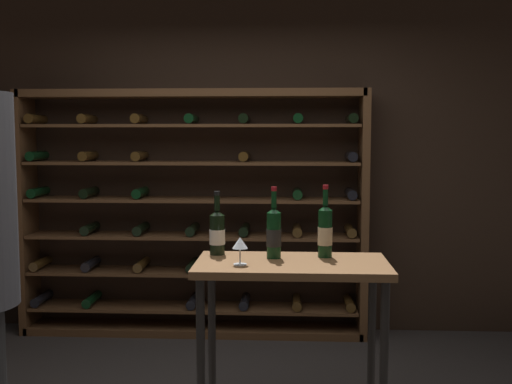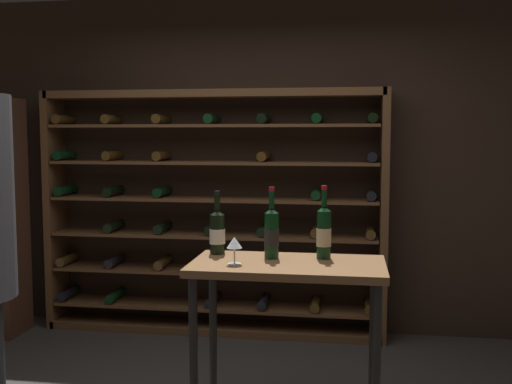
% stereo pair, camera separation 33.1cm
% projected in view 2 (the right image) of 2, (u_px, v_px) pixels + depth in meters
% --- Properties ---
extents(back_wall, '(5.38, 0.10, 2.74)m').
position_uv_depth(back_wall, '(265.00, 164.00, 5.04)').
color(back_wall, '#332319').
rests_on(back_wall, ground).
extents(wine_rack, '(2.78, 0.32, 1.96)m').
position_uv_depth(wine_rack, '(213.00, 214.00, 4.93)').
color(wine_rack, brown).
rests_on(wine_rack, ground).
extents(tasting_table, '(0.99, 0.54, 0.96)m').
position_uv_depth(tasting_table, '(288.00, 289.00, 3.13)').
color(tasting_table, brown).
rests_on(tasting_table, ground).
extents(wine_bottle_red_label, '(0.08, 0.08, 0.38)m').
position_uv_depth(wine_bottle_red_label, '(272.00, 233.00, 3.21)').
color(wine_bottle_red_label, black).
rests_on(wine_bottle_red_label, tasting_table).
extents(wine_bottle_black_capsule, '(0.08, 0.08, 0.39)m').
position_uv_depth(wine_bottle_black_capsule, '(324.00, 232.00, 3.20)').
color(wine_bottle_black_capsule, black).
rests_on(wine_bottle_black_capsule, tasting_table).
extents(wine_bottle_amber_reserve, '(0.09, 0.09, 0.35)m').
position_uv_depth(wine_bottle_amber_reserve, '(217.00, 231.00, 3.34)').
color(wine_bottle_amber_reserve, black).
rests_on(wine_bottle_amber_reserve, tasting_table).
extents(wine_glass_stemmed_right, '(0.08, 0.08, 0.14)m').
position_uv_depth(wine_glass_stemmed_right, '(234.00, 244.00, 3.06)').
color(wine_glass_stemmed_right, silver).
rests_on(wine_glass_stemmed_right, tasting_table).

